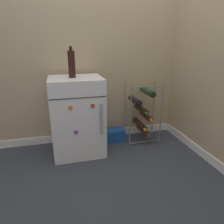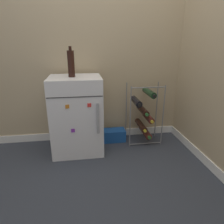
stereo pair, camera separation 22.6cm
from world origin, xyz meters
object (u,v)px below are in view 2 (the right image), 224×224
(wine_rack, at_px, (144,114))
(fridge_top_bottle, at_px, (71,64))
(soda_box, at_px, (114,135))
(mini_fridge, at_px, (77,115))

(wine_rack, relative_size, fridge_top_bottle, 2.42)
(soda_box, xyz_separation_m, fridge_top_bottle, (-0.46, -0.15, 0.89))
(mini_fridge, relative_size, soda_box, 2.93)
(mini_fridge, height_order, wine_rack, mini_fridge)
(mini_fridge, bearing_deg, wine_rack, 5.72)
(fridge_top_bottle, bearing_deg, mini_fridge, 12.52)
(wine_rack, height_order, fridge_top_bottle, fridge_top_bottle)
(wine_rack, bearing_deg, fridge_top_bottle, -174.04)
(soda_box, bearing_deg, fridge_top_bottle, -161.36)
(mini_fridge, xyz_separation_m, wine_rack, (0.78, 0.08, -0.06))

